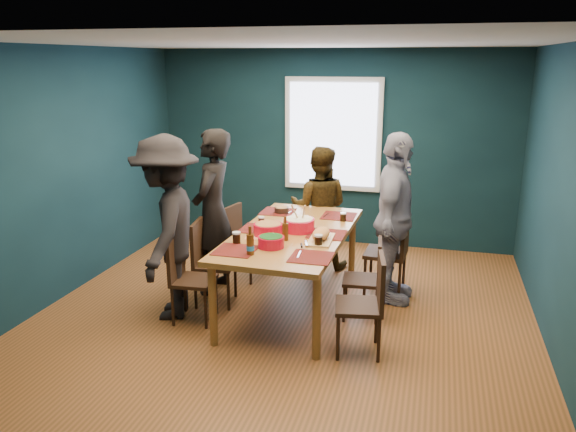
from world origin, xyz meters
name	(u,v)px	position (x,y,z in m)	size (l,w,h in m)	color
room	(293,179)	(0.00, 0.27, 1.37)	(5.01, 5.01, 2.71)	#99552C
dining_table	(292,239)	(0.02, 0.16, 0.75)	(1.16, 2.22, 0.83)	#A96E32
chair_left_far	(239,236)	(-0.81, 0.84, 0.51)	(0.47, 0.47, 0.87)	black
chair_left_mid	(207,256)	(-0.88, 0.03, 0.53)	(0.47, 0.47, 0.91)	black
chair_left_near	(186,272)	(-0.93, -0.41, 0.51)	(0.42, 0.42, 0.87)	black
chair_right_far	(395,246)	(1.03, 0.77, 0.57)	(0.47, 0.47, 0.98)	black
chair_right_mid	(370,273)	(0.84, 0.11, 0.48)	(0.41, 0.41, 0.82)	black
chair_right_near	(369,297)	(0.92, -0.61, 0.53)	(0.47, 0.47, 0.91)	black
person_far_left	(213,212)	(-0.94, 0.37, 0.92)	(0.67, 0.44, 1.84)	black
person_back	(319,207)	(0.03, 1.45, 0.77)	(0.75, 0.58, 1.53)	black
person_right	(394,219)	(1.02, 0.61, 0.92)	(1.08, 0.45, 1.84)	white
person_near_left	(167,228)	(-1.14, -0.34, 0.93)	(1.20, 0.69, 1.86)	black
bowl_salad	(268,229)	(-0.19, -0.01, 0.90)	(0.29, 0.29, 0.12)	red
bowl_dumpling	(299,224)	(0.08, 0.21, 0.91)	(0.32, 0.32, 0.30)	red
bowl_herbs	(271,241)	(-0.05, -0.37, 0.89)	(0.25, 0.25, 0.11)	red
cutting_board	(321,235)	(0.36, -0.05, 0.89)	(0.27, 0.55, 0.12)	tan
small_bowl	(282,210)	(-0.29, 0.85, 0.87)	(0.16, 0.16, 0.07)	black
beer_bottle_a	(250,244)	(-0.17, -0.62, 0.93)	(0.07, 0.07, 0.27)	#47250C
beer_bottle_b	(285,231)	(0.03, -0.13, 0.93)	(0.06, 0.06, 0.24)	#47250C
cola_glass_a	(237,237)	(-0.40, -0.34, 0.90)	(0.08, 0.08, 0.11)	black
cola_glass_b	(318,240)	(0.38, -0.22, 0.89)	(0.08, 0.08, 0.11)	black
cola_glass_c	(343,216)	(0.46, 0.70, 0.89)	(0.07, 0.07, 0.09)	black
cola_glass_d	(261,221)	(-0.36, 0.30, 0.89)	(0.07, 0.07, 0.09)	black
napkin_a	(326,234)	(0.38, 0.16, 0.83)	(0.14, 0.14, 0.00)	#E48360
napkin_b	(252,237)	(-0.32, -0.13, 0.83)	(0.14, 0.14, 0.00)	#E48360
napkin_c	(313,259)	(0.41, -0.59, 0.83)	(0.14, 0.14, 0.00)	#E48360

